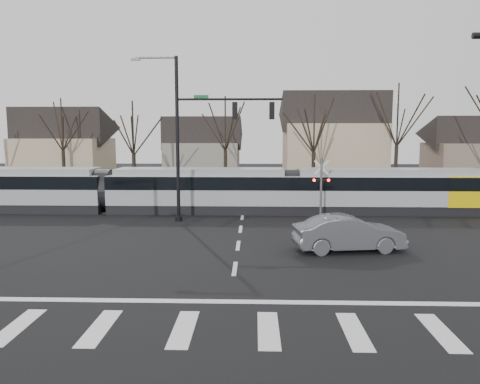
{
  "coord_description": "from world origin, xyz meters",
  "views": [
    {
      "loc": [
        0.78,
        -16.6,
        5.49
      ],
      "look_at": [
        0.0,
        9.0,
        2.3
      ],
      "focal_mm": 35.0,
      "sensor_mm": 36.0,
      "label": 1
    }
  ],
  "objects": [
    {
      "name": "ground",
      "position": [
        0.0,
        0.0,
        0.0
      ],
      "size": [
        140.0,
        140.0,
        0.0
      ],
      "primitive_type": "plane",
      "color": "black"
    },
    {
      "name": "grass_verge",
      "position": [
        0.0,
        32.0,
        0.01
      ],
      "size": [
        140.0,
        28.0,
        0.01
      ],
      "primitive_type": "cube",
      "color": "#38331E",
      "rests_on": "ground"
    },
    {
      "name": "crosswalk",
      "position": [
        0.0,
        -4.0,
        0.01
      ],
      "size": [
        27.0,
        2.6,
        0.01
      ],
      "color": "silver",
      "rests_on": "ground"
    },
    {
      "name": "stop_line",
      "position": [
        0.0,
        -1.8,
        0.01
      ],
      "size": [
        28.0,
        0.35,
        0.01
      ],
      "primitive_type": "cube",
      "color": "silver",
      "rests_on": "ground"
    },
    {
      "name": "lane_dashes",
      "position": [
        0.0,
        16.0,
        0.01
      ],
      "size": [
        0.18,
        30.0,
        0.01
      ],
      "color": "silver",
      "rests_on": "ground"
    },
    {
      "name": "rail_pair",
      "position": [
        0.0,
        15.8,
        0.03
      ],
      "size": [
        90.0,
        1.52,
        0.06
      ],
      "color": "#59595E",
      "rests_on": "ground"
    },
    {
      "name": "tram",
      "position": [
        -3.19,
        16.0,
        1.68
      ],
      "size": [
        40.66,
        3.02,
        3.08
      ],
      "color": "gray",
      "rests_on": "ground"
    },
    {
      "name": "sedan",
      "position": [
        5.24,
        5.12,
        0.84
      ],
      "size": [
        3.28,
        5.65,
        1.69
      ],
      "primitive_type": "imported",
      "rotation": [
        0.0,
        0.0,
        1.72
      ],
      "color": "#4E5156",
      "rests_on": "ground"
    },
    {
      "name": "signal_pole_far",
      "position": [
        -2.41,
        12.5,
        5.7
      ],
      "size": [
        9.28,
        0.44,
        10.2
      ],
      "color": "black",
      "rests_on": "ground"
    },
    {
      "name": "rail_crossing_signal",
      "position": [
        5.0,
        12.79,
        1.89
      ],
      "size": [
        1.08,
        0.36,
        4.0
      ],
      "color": "#59595B",
      "rests_on": "ground"
    },
    {
      "name": "tree_row",
      "position": [
        2.0,
        26.0,
        5.0
      ],
      "size": [
        59.2,
        7.2,
        10.0
      ],
      "color": "black",
      "rests_on": "ground"
    },
    {
      "name": "house_a",
      "position": [
        -20.0,
        34.0,
        4.46
      ],
      "size": [
        9.72,
        8.64,
        8.6
      ],
      "color": "tan",
      "rests_on": "ground"
    },
    {
      "name": "house_b",
      "position": [
        -5.0,
        36.0,
        3.97
      ],
      "size": [
        8.64,
        7.56,
        7.65
      ],
      "color": "slate",
      "rests_on": "ground"
    },
    {
      "name": "house_c",
      "position": [
        9.0,
        33.0,
        5.23
      ],
      "size": [
        10.8,
        8.64,
        10.1
      ],
      "color": "tan",
      "rests_on": "ground"
    },
    {
      "name": "house_d",
      "position": [
        24.0,
        35.0,
        3.97
      ],
      "size": [
        8.64,
        7.56,
        7.65
      ],
      "color": "#6D5950",
      "rests_on": "ground"
    }
  ]
}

